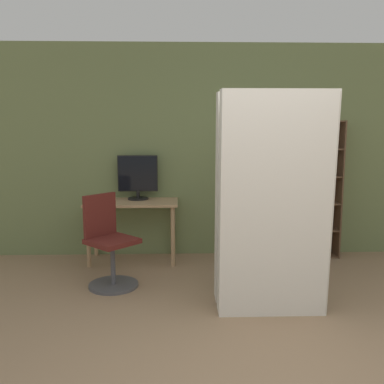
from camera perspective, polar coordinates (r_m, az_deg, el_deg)
name	(u,v)px	position (r m, az deg, el deg)	size (l,w,h in m)	color
wall_back	(223,151)	(5.55, 4.13, 5.42)	(8.00, 0.06, 2.70)	#6B7A4C
desk	(132,211)	(5.33, -7.98, -2.49)	(1.13, 0.56, 0.76)	tan
monitor	(138,177)	(5.39, -7.25, 2.05)	(0.50, 0.26, 0.55)	black
office_chair	(109,249)	(4.61, -10.97, -7.42)	(0.62, 0.62, 0.97)	#4C4C51
bookshelf	(297,193)	(5.64, 13.82, -0.16)	(0.86, 0.29, 1.74)	brown
mattress_near	(275,206)	(3.78, 11.03, -1.80)	(0.96, 0.31, 1.98)	silver
mattress_far	(267,199)	(4.10, 10.03, -0.97)	(0.96, 0.28, 1.98)	silver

